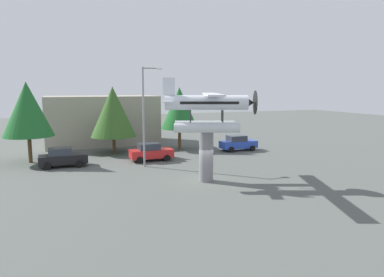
{
  "coord_description": "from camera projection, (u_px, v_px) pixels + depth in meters",
  "views": [
    {
      "loc": [
        -10.54,
        -24.22,
        7.12
      ],
      "look_at": [
        0.0,
        3.0,
        2.92
      ],
      "focal_mm": 32.85,
      "sensor_mm": 36.0,
      "label": 1
    }
  ],
  "objects": [
    {
      "name": "floatplane_monument",
      "position": [
        208.0,
        109.0,
        26.35
      ],
      "size": [
        7.19,
        10.11,
        4.0
      ],
      "rotation": [
        0.0,
        0.0,
        -0.37
      ],
      "color": "silver",
      "rests_on": "display_pedestal"
    },
    {
      "name": "tree_center_back",
      "position": [
        179.0,
        108.0,
        40.54
      ],
      "size": [
        4.31,
        4.31,
        7.24
      ],
      "color": "brown",
      "rests_on": "ground"
    },
    {
      "name": "tree_west",
      "position": [
        27.0,
        109.0,
        33.18
      ],
      "size": [
        4.67,
        4.67,
        7.74
      ],
      "color": "brown",
      "rests_on": "ground"
    },
    {
      "name": "streetlight_primary",
      "position": [
        145.0,
        110.0,
        31.51
      ],
      "size": [
        1.84,
        0.28,
        8.98
      ],
      "color": "gray",
      "rests_on": "ground"
    },
    {
      "name": "ground_plane",
      "position": [
        206.0,
        181.0,
        27.14
      ],
      "size": [
        140.0,
        140.0,
        0.0
      ],
      "primitive_type": "plane",
      "color": "#515651"
    },
    {
      "name": "car_far_blue",
      "position": [
        238.0,
        143.0,
        40.31
      ],
      "size": [
        4.2,
        2.02,
        1.76
      ],
      "color": "#2847B7",
      "rests_on": "ground"
    },
    {
      "name": "display_pedestal",
      "position": [
        206.0,
        156.0,
        26.86
      ],
      "size": [
        1.1,
        1.1,
        3.9
      ],
      "primitive_type": "cylinder",
      "color": "slate",
      "rests_on": "ground"
    },
    {
      "name": "tree_east",
      "position": [
        113.0,
        112.0,
        38.1
      ],
      "size": [
        4.9,
        4.9,
        7.31
      ],
      "color": "brown",
      "rests_on": "ground"
    },
    {
      "name": "car_mid_red",
      "position": [
        151.0,
        152.0,
        34.66
      ],
      "size": [
        4.2,
        2.02,
        1.76
      ],
      "color": "red",
      "rests_on": "ground"
    },
    {
      "name": "storefront_building",
      "position": [
        102.0,
        120.0,
        45.19
      ],
      "size": [
        13.67,
        7.52,
        6.13
      ],
      "primitive_type": "cube",
      "color": "#9E9384",
      "rests_on": "ground"
    },
    {
      "name": "car_near_black",
      "position": [
        63.0,
        157.0,
        31.93
      ],
      "size": [
        4.2,
        2.02,
        1.76
      ],
      "color": "black",
      "rests_on": "ground"
    }
  ]
}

